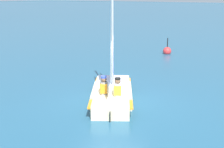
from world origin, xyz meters
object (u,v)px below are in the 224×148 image
sailboat_main (112,83)px  sailor_helm (104,90)px  sailor_crew (118,92)px  buoy_marker (167,51)px

sailboat_main → sailor_helm: sailboat_main is taller
sailboat_main → sailor_helm: (-0.05, 0.63, -0.12)m
sailor_crew → sailboat_main: bearing=16.7°
sailor_helm → sailor_crew: bearing=-111.1°
sailboat_main → sailor_crew: sailboat_main is taller
sailboat_main → buoy_marker: sailboat_main is taller
sailor_helm → sailor_crew: size_ratio=1.00×
sailboat_main → sailor_crew: (-0.59, 0.53, -0.12)m
sailor_helm → sailor_crew: (-0.54, -0.10, 0.00)m
buoy_marker → sailor_helm: bearing=101.3°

